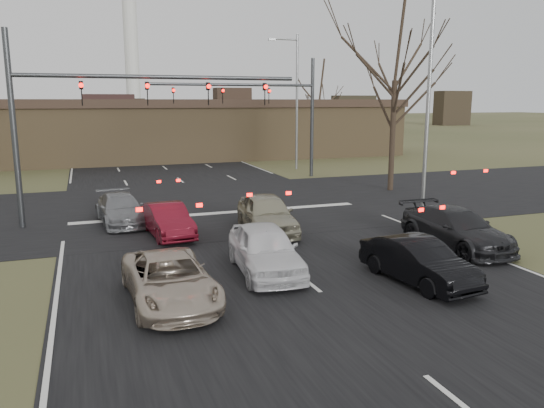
{
  "coord_description": "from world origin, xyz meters",
  "views": [
    {
      "loc": [
        -5.9,
        -10.7,
        5.21
      ],
      "look_at": [
        -0.41,
        4.74,
        2.0
      ],
      "focal_mm": 35.0,
      "sensor_mm": 36.0,
      "label": 1
    }
  ],
  "objects_px": {
    "mast_arm_far": "(273,103)",
    "car_black_hatch": "(418,261)",
    "streetlight_right_near": "(425,92)",
    "car_silver_ahead": "(267,214)",
    "car_grey_ahead": "(121,209)",
    "mast_arm_near": "(98,104)",
    "building": "(174,129)",
    "streetlight_right_far": "(295,95)",
    "car_red_ahead": "(168,220)",
    "car_silver_suv": "(170,279)",
    "car_charcoal_sedan": "(456,228)",
    "car_white_sedan": "(265,249)"
  },
  "relations": [
    {
      "from": "mast_arm_far",
      "to": "car_black_hatch",
      "type": "xyz_separation_m",
      "value": [
        -3.18,
        -21.28,
        -4.37
      ]
    },
    {
      "from": "streetlight_right_far",
      "to": "mast_arm_far",
      "type": "bearing_deg",
      "value": -128.11
    },
    {
      "from": "mast_arm_near",
      "to": "car_silver_suv",
      "type": "xyz_separation_m",
      "value": [
        1.23,
        -10.39,
        -4.44
      ]
    },
    {
      "from": "building",
      "to": "car_silver_ahead",
      "type": "distance_m",
      "value": 29.3
    },
    {
      "from": "building",
      "to": "car_charcoal_sedan",
      "type": "distance_m",
      "value": 33.9
    },
    {
      "from": "car_black_hatch",
      "to": "car_white_sedan",
      "type": "bearing_deg",
      "value": 141.68
    },
    {
      "from": "streetlight_right_near",
      "to": "car_silver_ahead",
      "type": "distance_m",
      "value": 9.43
    },
    {
      "from": "car_charcoal_sedan",
      "to": "streetlight_right_far",
      "type": "bearing_deg",
      "value": 81.82
    },
    {
      "from": "building",
      "to": "car_silver_suv",
      "type": "bearing_deg",
      "value": -99.62
    },
    {
      "from": "car_black_hatch",
      "to": "mast_arm_near",
      "type": "bearing_deg",
      "value": 119.21
    },
    {
      "from": "car_black_hatch",
      "to": "car_red_ahead",
      "type": "relative_size",
      "value": 1.02
    },
    {
      "from": "car_silver_suv",
      "to": "car_red_ahead",
      "type": "relative_size",
      "value": 1.17
    },
    {
      "from": "car_black_hatch",
      "to": "car_grey_ahead",
      "type": "xyz_separation_m",
      "value": [
        -7.57,
        10.72,
        -0.02
      ]
    },
    {
      "from": "car_grey_ahead",
      "to": "building",
      "type": "bearing_deg",
      "value": 70.29
    },
    {
      "from": "mast_arm_far",
      "to": "car_grey_ahead",
      "type": "relative_size",
      "value": 2.55
    },
    {
      "from": "building",
      "to": "car_charcoal_sedan",
      "type": "xyz_separation_m",
      "value": [
        4.5,
        -33.54,
        -1.96
      ]
    },
    {
      "from": "car_silver_suv",
      "to": "car_white_sedan",
      "type": "bearing_deg",
      "value": 23.2
    },
    {
      "from": "building",
      "to": "car_grey_ahead",
      "type": "bearing_deg",
      "value": -104.41
    },
    {
      "from": "mast_arm_near",
      "to": "streetlight_right_near",
      "type": "bearing_deg",
      "value": -12.05
    },
    {
      "from": "mast_arm_near",
      "to": "streetlight_right_far",
      "type": "relative_size",
      "value": 1.21
    },
    {
      "from": "building",
      "to": "car_black_hatch",
      "type": "height_order",
      "value": "building"
    },
    {
      "from": "streetlight_right_far",
      "to": "car_grey_ahead",
      "type": "xyz_separation_m",
      "value": [
        -13.89,
        -14.56,
        -4.95
      ]
    },
    {
      "from": "car_silver_suv",
      "to": "car_black_hatch",
      "type": "relative_size",
      "value": 1.15
    },
    {
      "from": "building",
      "to": "streetlight_right_near",
      "type": "xyz_separation_m",
      "value": [
        6.82,
        -28.0,
        2.92
      ]
    },
    {
      "from": "streetlight_right_near",
      "to": "car_red_ahead",
      "type": "xyz_separation_m",
      "value": [
        -11.82,
        -0.42,
        -4.95
      ]
    },
    {
      "from": "car_black_hatch",
      "to": "car_silver_ahead",
      "type": "distance_m",
      "value": 7.4
    },
    {
      "from": "streetlight_right_near",
      "to": "car_silver_ahead",
      "type": "relative_size",
      "value": 2.19
    },
    {
      "from": "building",
      "to": "car_silver_ahead",
      "type": "bearing_deg",
      "value": -92.34
    },
    {
      "from": "building",
      "to": "streetlight_right_near",
      "type": "relative_size",
      "value": 4.24
    },
    {
      "from": "streetlight_right_near",
      "to": "car_white_sedan",
      "type": "relative_size",
      "value": 2.27
    },
    {
      "from": "car_grey_ahead",
      "to": "car_red_ahead",
      "type": "xyz_separation_m",
      "value": [
        1.57,
        -2.86,
        0.0
      ]
    },
    {
      "from": "car_black_hatch",
      "to": "car_grey_ahead",
      "type": "relative_size",
      "value": 0.9
    },
    {
      "from": "car_white_sedan",
      "to": "car_charcoal_sedan",
      "type": "bearing_deg",
      "value": 7.99
    },
    {
      "from": "streetlight_right_near",
      "to": "car_silver_suv",
      "type": "bearing_deg",
      "value": -150.04
    },
    {
      "from": "streetlight_right_near",
      "to": "car_charcoal_sedan",
      "type": "height_order",
      "value": "streetlight_right_near"
    },
    {
      "from": "building",
      "to": "car_grey_ahead",
      "type": "relative_size",
      "value": 9.74
    },
    {
      "from": "car_grey_ahead",
      "to": "car_red_ahead",
      "type": "height_order",
      "value": "car_red_ahead"
    },
    {
      "from": "car_silver_suv",
      "to": "car_charcoal_sedan",
      "type": "xyz_separation_m",
      "value": [
        10.5,
        1.85,
        0.08
      ]
    },
    {
      "from": "streetlight_right_far",
      "to": "car_silver_ahead",
      "type": "relative_size",
      "value": 2.19
    },
    {
      "from": "mast_arm_near",
      "to": "streetlight_right_far",
      "type": "distance_m",
      "value": 20.2
    },
    {
      "from": "car_grey_ahead",
      "to": "mast_arm_far",
      "type": "bearing_deg",
      "value": 39.18
    },
    {
      "from": "car_red_ahead",
      "to": "car_silver_suv",
      "type": "bearing_deg",
      "value": -103.38
    },
    {
      "from": "streetlight_right_near",
      "to": "car_white_sedan",
      "type": "distance_m",
      "value": 12.34
    },
    {
      "from": "car_silver_ahead",
      "to": "streetlight_right_far",
      "type": "bearing_deg",
      "value": 70.42
    },
    {
      "from": "car_grey_ahead",
      "to": "car_red_ahead",
      "type": "relative_size",
      "value": 1.13
    },
    {
      "from": "building",
      "to": "mast_arm_far",
      "type": "relative_size",
      "value": 3.81
    },
    {
      "from": "streetlight_right_far",
      "to": "car_silver_suv",
      "type": "height_order",
      "value": "streetlight_right_far"
    },
    {
      "from": "car_white_sedan",
      "to": "building",
      "type": "bearing_deg",
      "value": 90.22
    },
    {
      "from": "building",
      "to": "car_black_hatch",
      "type": "bearing_deg",
      "value": -88.42
    },
    {
      "from": "mast_arm_near",
      "to": "streetlight_right_far",
      "type": "bearing_deg",
      "value": 43.89
    }
  ]
}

